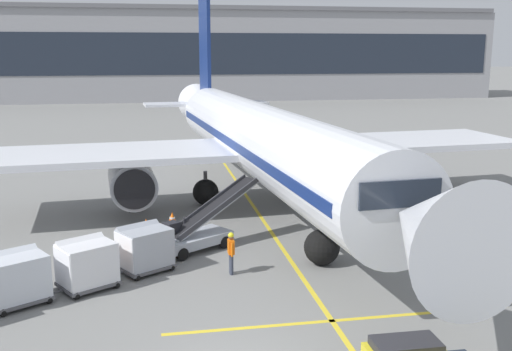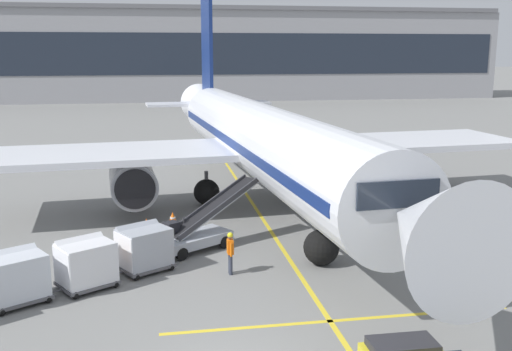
% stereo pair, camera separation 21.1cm
% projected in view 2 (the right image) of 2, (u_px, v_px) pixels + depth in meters
% --- Properties ---
extents(parked_airplane, '(31.84, 41.74, 14.16)m').
position_uv_depth(parked_airplane, '(259.00, 140.00, 33.72)').
color(parked_airplane, silver).
rests_on(parked_airplane, ground).
extents(belt_loader, '(5.15, 3.97, 2.93)m').
position_uv_depth(belt_loader, '(198.00, 230.00, 26.74)').
color(belt_loader, '#A3A8B2').
rests_on(belt_loader, ground).
extents(baggage_cart_lead, '(2.74, 2.40, 1.91)m').
position_uv_depth(baggage_cart_lead, '(144.00, 247.00, 24.03)').
color(baggage_cart_lead, '#515156').
rests_on(baggage_cart_lead, ground).
extents(baggage_cart_second, '(2.74, 2.40, 1.91)m').
position_uv_depth(baggage_cart_second, '(86.00, 263.00, 22.27)').
color(baggage_cart_second, '#515156').
rests_on(baggage_cart_second, ground).
extents(baggage_cart_third, '(2.74, 2.40, 1.91)m').
position_uv_depth(baggage_cart_third, '(16.00, 276.00, 20.91)').
color(baggage_cart_third, '#515156').
rests_on(baggage_cart_third, ground).
extents(ground_crew_by_loader, '(0.26, 0.57, 1.74)m').
position_uv_depth(ground_crew_by_loader, '(230.00, 250.00, 23.64)').
color(ground_crew_by_loader, '#333847').
rests_on(ground_crew_by_loader, ground).
extents(ground_crew_by_carts, '(0.57, 0.28, 1.74)m').
position_uv_depth(ground_crew_by_carts, '(109.00, 258.00, 22.79)').
color(ground_crew_by_carts, '#514C42').
rests_on(ground_crew_by_carts, ground).
extents(ground_crew_marshaller, '(0.56, 0.33, 1.74)m').
position_uv_depth(ground_crew_marshaller, '(155.00, 240.00, 24.89)').
color(ground_crew_marshaller, '#333847').
rests_on(ground_crew_marshaller, ground).
extents(ground_crew_wingwalker, '(0.41, 0.50, 1.74)m').
position_uv_depth(ground_crew_wingwalker, '(147.00, 250.00, 23.73)').
color(ground_crew_wingwalker, black).
rests_on(ground_crew_wingwalker, ground).
extents(safety_cone_engine_keepout, '(0.56, 0.56, 0.64)m').
position_uv_depth(safety_cone_engine_keepout, '(135.00, 206.00, 33.16)').
color(safety_cone_engine_keepout, black).
rests_on(safety_cone_engine_keepout, ground).
extents(safety_cone_wingtip, '(0.66, 0.66, 0.74)m').
position_uv_depth(safety_cone_wingtip, '(147.00, 226.00, 29.17)').
color(safety_cone_wingtip, black).
rests_on(safety_cone_wingtip, ground).
extents(safety_cone_nose_mark, '(0.65, 0.65, 0.74)m').
position_uv_depth(safety_cone_nose_mark, '(173.00, 219.00, 30.35)').
color(safety_cone_nose_mark, black).
rests_on(safety_cone_nose_mark, ground).
extents(apron_guidance_line_lead_in, '(0.20, 110.00, 0.01)m').
position_uv_depth(apron_guidance_line_lead_in, '(256.00, 208.00, 33.77)').
color(apron_guidance_line_lead_in, yellow).
rests_on(apron_guidance_line_lead_in, ground).
extents(apron_guidance_line_stop_bar, '(12.00, 0.20, 0.01)m').
position_uv_depth(apron_guidance_line_stop_bar, '(341.00, 320.00, 19.73)').
color(apron_guidance_line_stop_bar, yellow).
rests_on(apron_guidance_line_stop_bar, ground).
extents(terminal_building, '(102.89, 16.10, 16.50)m').
position_uv_depth(terminal_building, '(220.00, 54.00, 110.43)').
color(terminal_building, '#939399').
rests_on(terminal_building, ground).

